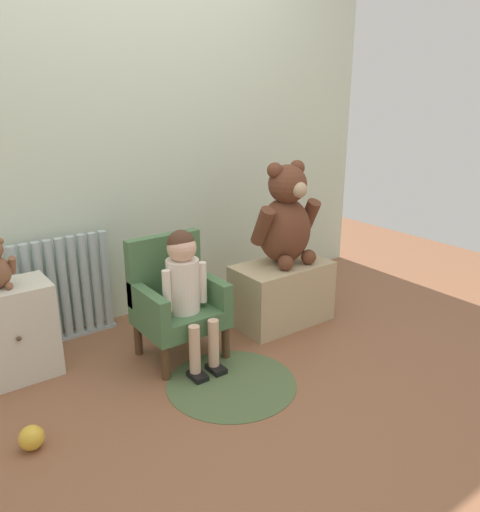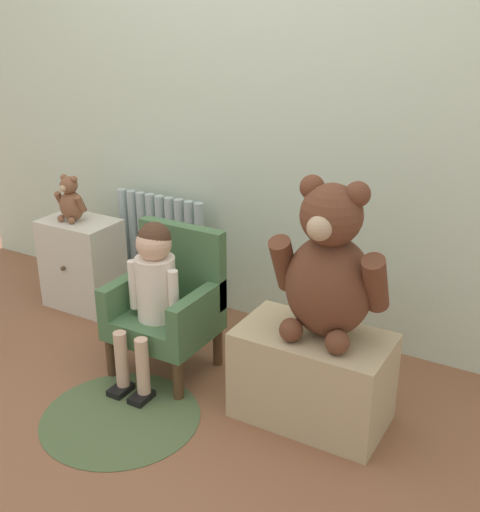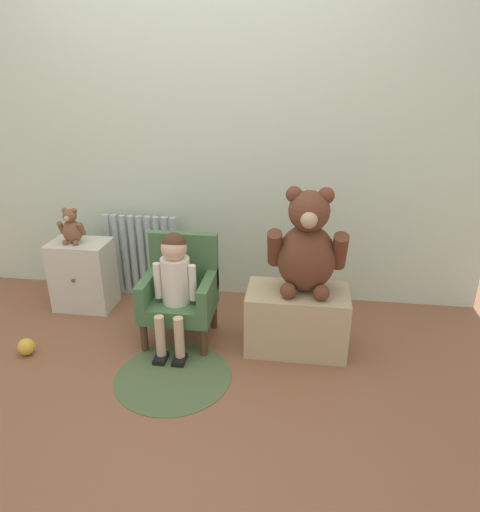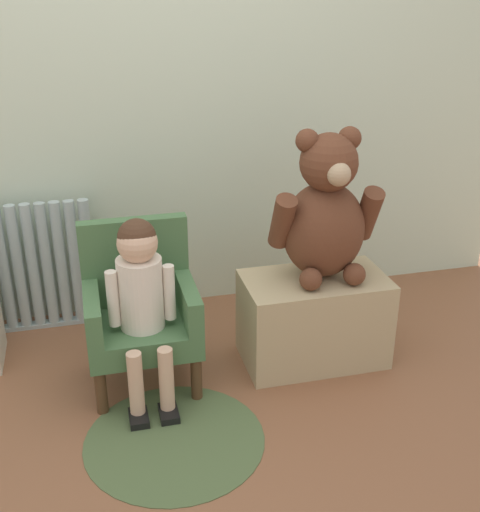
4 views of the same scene
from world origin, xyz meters
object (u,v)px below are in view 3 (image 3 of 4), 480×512
(small_teddy_bear, at_px, (72,228))
(floor_rug, at_px, (174,377))
(radiator, at_px, (142,256))
(toy_ball, at_px, (26,347))
(child_armchair, at_px, (181,290))
(low_bench, at_px, (296,320))
(large_teddy_bear, at_px, (307,247))
(small_dresser, at_px, (83,275))
(child_figure, at_px, (174,275))

(small_teddy_bear, distance_m, floor_rug, 1.25)
(radiator, relative_size, toy_ball, 6.02)
(child_armchair, bearing_deg, toy_ball, -158.60)
(low_bench, bearing_deg, floor_rug, -149.24)
(child_armchair, relative_size, toy_ball, 6.43)
(toy_ball, bearing_deg, large_teddy_bear, 11.27)
(child_armchair, bearing_deg, small_teddy_bear, 161.85)
(small_dresser, relative_size, floor_rug, 0.76)
(toy_ball, bearing_deg, radiator, 63.24)
(small_teddy_bear, bearing_deg, child_figure, -24.85)
(child_armchair, relative_size, child_figure, 0.90)
(large_teddy_bear, distance_m, toy_ball, 1.75)
(low_bench, relative_size, small_teddy_bear, 2.44)
(floor_rug, bearing_deg, child_armchair, 97.78)
(small_dresser, height_order, large_teddy_bear, large_teddy_bear)
(radiator, xyz_separation_m, small_dresser, (-0.34, -0.25, -0.06))
(small_dresser, height_order, child_armchair, child_armchair)
(large_teddy_bear, bearing_deg, toy_ball, -168.73)
(small_dresser, height_order, floor_rug, small_dresser)
(low_bench, relative_size, toy_ball, 5.87)
(radiator, bearing_deg, small_teddy_bear, -144.75)
(child_figure, bearing_deg, large_teddy_bear, 6.96)
(low_bench, distance_m, large_teddy_bear, 0.46)
(radiator, height_order, toy_ball, radiator)
(child_armchair, distance_m, toy_ball, 0.96)
(large_teddy_bear, bearing_deg, child_figure, -173.04)
(child_figure, distance_m, toy_ball, 0.98)
(radiator, bearing_deg, small_dresser, -144.07)
(floor_rug, bearing_deg, child_figure, 100.33)
(radiator, bearing_deg, floor_rug, -62.97)
(child_figure, relative_size, large_teddy_bear, 1.17)
(child_armchair, distance_m, low_bench, 0.73)
(radiator, distance_m, child_figure, 0.78)
(child_figure, distance_m, small_teddy_bear, 0.89)
(small_teddy_bear, xyz_separation_m, toy_ball, (-0.06, -0.60, -0.54))
(low_bench, bearing_deg, large_teddy_bear, 33.91)
(toy_ball, bearing_deg, small_dresser, 81.52)
(low_bench, xyz_separation_m, large_teddy_bear, (0.04, 0.02, 0.46))
(child_armchair, xyz_separation_m, toy_ball, (-0.86, -0.34, -0.26))
(low_bench, distance_m, floor_rug, 0.78)
(floor_rug, bearing_deg, small_dresser, 139.61)
(child_armchair, height_order, low_bench, child_armchair)
(small_teddy_bear, relative_size, toy_ball, 2.41)
(child_figure, relative_size, floor_rug, 1.12)
(small_dresser, xyz_separation_m, child_armchair, (0.77, -0.27, 0.07))
(large_teddy_bear, height_order, small_teddy_bear, large_teddy_bear)
(child_armchair, xyz_separation_m, large_teddy_bear, (0.75, -0.02, 0.33))
(child_figure, height_order, floor_rug, child_figure)
(radiator, relative_size, floor_rug, 0.94)
(radiator, bearing_deg, low_bench, -26.27)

